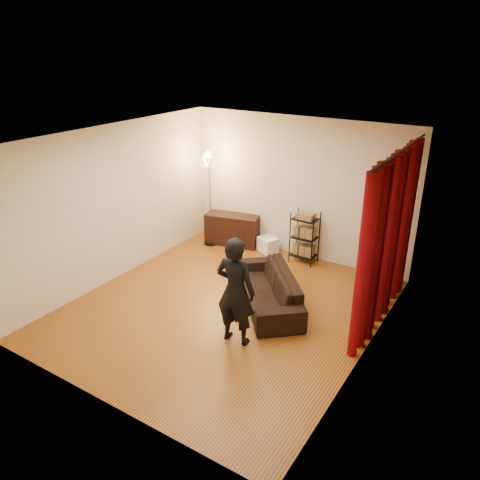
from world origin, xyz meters
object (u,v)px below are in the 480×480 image
Objects in this scene: media_cabinet at (232,229)px; wire_shelf at (304,237)px; storage_boxes at (267,245)px; floor_lamp at (210,199)px; sofa at (269,288)px; person at (235,291)px.

wire_shelf is (1.63, 0.01, 0.18)m from media_cabinet.
floor_lamp reaches higher than storage_boxes.
storage_boxes is at bearing 168.64° from sofa.
media_cabinet is 2.98× the size of storage_boxes.
sofa is 2.51m from media_cabinet.
wire_shelf is at bearing -1.88° from storage_boxes.
sofa is 1.24m from person.
floor_lamp is at bearing 179.29° from wire_shelf.
storage_boxes is at bearing 13.12° from floor_lamp.
media_cabinet is at bearing -60.41° from person.
floor_lamp reaches higher than person.
person is at bearing -48.63° from floor_lamp.
person is 3.47m from media_cabinet.
storage_boxes is 0.19× the size of floor_lamp.
wire_shelf is at bearing 7.13° from floor_lamp.
sofa is at bearing -56.31° from media_cabinet.
wire_shelf reaches higher than sofa.
sofa is 1.74× the size of media_cabinet.
sofa is 2.04m from storage_boxes.
media_cabinet reaches higher than sofa.
storage_boxes is (-1.01, 1.76, -0.13)m from sofa.
media_cabinet is 1.09× the size of wire_shelf.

